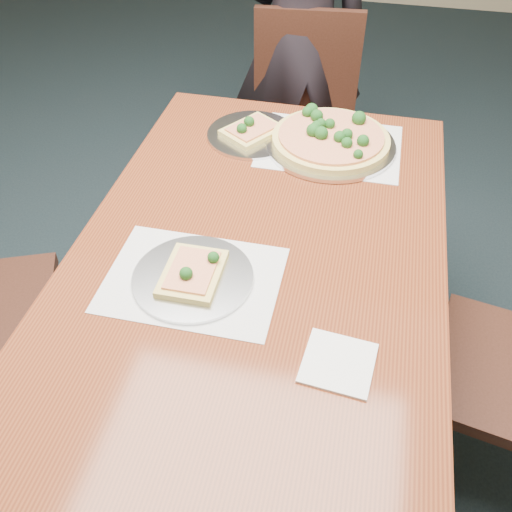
% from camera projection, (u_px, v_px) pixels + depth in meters
% --- Properties ---
extents(ground, '(8.00, 8.00, 0.00)m').
position_uv_depth(ground, '(213.00, 420.00, 1.89)').
color(ground, black).
rests_on(ground, ground).
extents(dining_table, '(0.90, 1.50, 0.75)m').
position_uv_depth(dining_table, '(256.00, 283.00, 1.44)').
color(dining_table, '#5C2412').
rests_on(dining_table, ground).
extents(chair_far, '(0.46, 0.46, 0.91)m').
position_uv_depth(chair_far, '(302.00, 119.00, 2.31)').
color(chair_far, black).
rests_on(chair_far, ground).
extents(diner, '(0.66, 0.55, 1.55)m').
position_uv_depth(diner, '(300.00, 36.00, 2.27)').
color(diner, black).
rests_on(diner, ground).
extents(placemat_main, '(0.42, 0.32, 0.00)m').
position_uv_depth(placemat_main, '(330.00, 146.00, 1.73)').
color(placemat_main, white).
rests_on(placemat_main, dining_table).
extents(placemat_near, '(0.40, 0.30, 0.00)m').
position_uv_depth(placemat_near, '(193.00, 279.00, 1.32)').
color(placemat_near, white).
rests_on(placemat_near, dining_table).
extents(pizza_pan, '(0.39, 0.39, 0.08)m').
position_uv_depth(pizza_pan, '(331.00, 139.00, 1.71)').
color(pizza_pan, silver).
rests_on(pizza_pan, dining_table).
extents(slice_plate_near, '(0.28, 0.28, 0.06)m').
position_uv_depth(slice_plate_near, '(193.00, 275.00, 1.31)').
color(slice_plate_near, silver).
rests_on(slice_plate_near, dining_table).
extents(slice_plate_far, '(0.28, 0.28, 0.06)m').
position_uv_depth(slice_plate_far, '(252.00, 132.00, 1.76)').
color(slice_plate_far, silver).
rests_on(slice_plate_far, dining_table).
extents(napkin, '(0.15, 0.15, 0.01)m').
position_uv_depth(napkin, '(338.00, 363.00, 1.14)').
color(napkin, white).
rests_on(napkin, dining_table).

